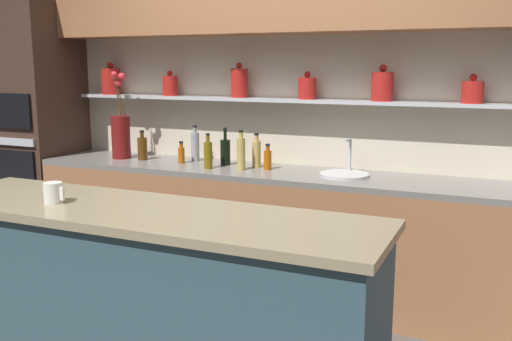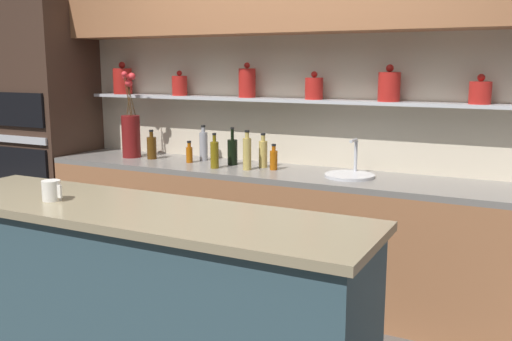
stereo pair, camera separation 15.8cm
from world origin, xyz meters
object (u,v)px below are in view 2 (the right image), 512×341
at_px(sink_fixture, 350,174).
at_px(bottle_sauce_7, 189,154).
at_px(bottle_sauce_1, 274,159).
at_px(bottle_oil_2, 215,154).
at_px(bottle_spirit_5, 152,147).
at_px(bottle_spirit_0, 263,153).
at_px(bottle_spirit_3, 247,153).
at_px(coffee_mug, 52,190).
at_px(bottle_wine_4, 232,151).
at_px(bottle_spirit_6, 204,146).
at_px(flower_vase, 131,132).
at_px(oven_tower, 49,130).

relative_size(sink_fixture, bottle_sauce_7, 2.00).
relative_size(bottle_sauce_1, bottle_oil_2, 0.73).
relative_size(bottle_sauce_1, bottle_spirit_5, 0.80).
bearing_deg(bottle_spirit_0, bottle_sauce_7, -173.90).
xyz_separation_m(bottle_spirit_3, coffee_mug, (-0.21, -1.63, 0.03)).
height_order(bottle_spirit_0, bottle_sauce_1, bottle_spirit_0).
xyz_separation_m(bottle_wine_4, bottle_spirit_6, (-0.30, 0.08, 0.02)).
bearing_deg(bottle_spirit_5, flower_vase, -178.48).
bearing_deg(bottle_sauce_7, bottle_oil_2, -22.22).
xyz_separation_m(oven_tower, bottle_sauce_1, (2.19, 0.02, -0.10)).
height_order(sink_fixture, bottle_sauce_7, sink_fixture).
bearing_deg(bottle_spirit_0, coffee_mug, -98.58).
height_order(sink_fixture, bottle_oil_2, bottle_oil_2).
distance_m(sink_fixture, bottle_sauce_1, 0.57).
relative_size(sink_fixture, bottle_oil_2, 1.30).
distance_m(flower_vase, bottle_spirit_0, 1.17).
relative_size(bottle_spirit_0, bottle_spirit_5, 1.08).
xyz_separation_m(sink_fixture, bottle_oil_2, (-0.98, -0.13, 0.08)).
xyz_separation_m(bottle_spirit_0, bottle_spirit_3, (-0.06, -0.14, 0.02)).
bearing_deg(flower_vase, bottle_sauce_7, -0.48).
xyz_separation_m(flower_vase, bottle_spirit_0, (1.17, 0.06, -0.10)).
bearing_deg(bottle_sauce_1, bottle_spirit_5, -179.85).
relative_size(bottle_spirit_5, coffee_mug, 2.17).
bearing_deg(bottle_spirit_5, bottle_sauce_7, -1.58).
bearing_deg(bottle_spirit_6, oven_tower, -174.45).
distance_m(oven_tower, bottle_wine_4, 1.82).
distance_m(bottle_sauce_7, coffee_mug, 1.74).
height_order(sink_fixture, bottle_wine_4, bottle_wine_4).
height_order(bottle_spirit_0, bottle_spirit_5, bottle_spirit_0).
bearing_deg(bottle_spirit_0, bottle_spirit_6, 172.17).
bearing_deg(oven_tower, bottle_oil_2, -3.79).
distance_m(bottle_oil_2, bottle_wine_4, 0.19).
distance_m(bottle_spirit_0, bottle_sauce_7, 0.61).
distance_m(bottle_spirit_5, coffee_mug, 1.85).
distance_m(bottle_sauce_1, bottle_spirit_6, 0.69).
bearing_deg(bottle_spirit_3, bottle_sauce_7, 172.29).
distance_m(bottle_sauce_1, bottle_sauce_7, 0.71).
xyz_separation_m(bottle_spirit_3, bottle_wine_4, (-0.20, 0.14, -0.02)).
bearing_deg(bottle_spirit_3, bottle_spirit_6, 156.79).
height_order(bottle_sauce_7, coffee_mug, coffee_mug).
xyz_separation_m(bottle_sauce_7, coffee_mug, (0.34, -1.70, 0.08)).
distance_m(oven_tower, bottle_spirit_5, 1.11).
xyz_separation_m(sink_fixture, bottle_spirit_5, (-1.65, 0.00, 0.07)).
height_order(bottle_spirit_5, coffee_mug, bottle_spirit_5).
distance_m(sink_fixture, bottle_spirit_5, 1.65).
height_order(bottle_sauce_1, bottle_sauce_7, bottle_sauce_1).
relative_size(sink_fixture, bottle_spirit_6, 1.21).
bearing_deg(bottle_spirit_3, oven_tower, 178.07).
relative_size(bottle_spirit_3, coffee_mug, 2.66).
bearing_deg(bottle_sauce_7, bottle_wine_4, 10.40).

